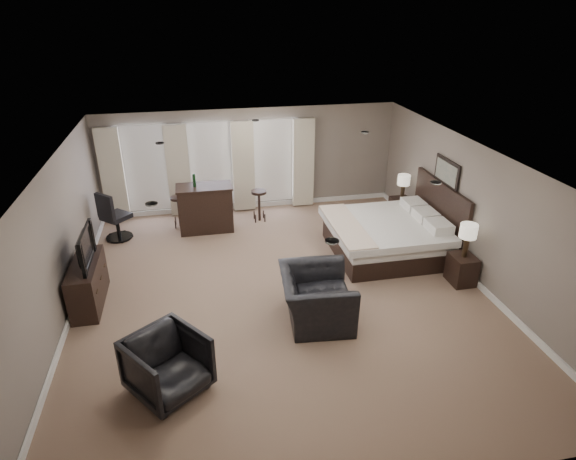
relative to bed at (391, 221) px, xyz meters
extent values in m
cube|color=#7D634F|center=(-2.58, -1.12, -0.75)|extent=(7.60, 8.60, 0.04)
cube|color=silver|center=(-2.58, -1.12, 1.85)|extent=(7.60, 8.60, 0.04)
cube|color=slate|center=(-2.58, 3.13, 0.55)|extent=(7.50, 0.04, 2.60)
cube|color=slate|center=(-2.58, -5.37, 0.55)|extent=(7.50, 0.04, 2.60)
cube|color=slate|center=(-6.33, -1.12, 0.55)|extent=(0.04, 8.50, 2.60)
cube|color=slate|center=(1.17, -1.12, 0.55)|extent=(0.04, 8.50, 2.60)
cube|color=silver|center=(-5.18, 3.07, 0.50)|extent=(1.15, 0.04, 2.05)
cube|color=silver|center=(-3.58, 3.07, 0.50)|extent=(1.15, 0.04, 2.05)
cube|color=silver|center=(-1.98, 3.07, 0.50)|extent=(1.15, 0.04, 2.05)
cube|color=beige|center=(-5.93, 2.95, 0.43)|extent=(0.55, 0.12, 2.30)
cube|color=beige|center=(-4.38, 2.95, 0.43)|extent=(0.55, 0.12, 2.30)
cube|color=beige|center=(-2.78, 2.95, 0.43)|extent=(0.55, 0.12, 2.30)
cube|color=beige|center=(-1.23, 2.95, 0.43)|extent=(0.55, 0.12, 2.30)
cube|color=silver|center=(0.00, 0.00, 0.00)|extent=(2.36, 2.26, 1.50)
cube|color=black|center=(0.89, -1.45, -0.47)|extent=(0.43, 0.53, 0.57)
cube|color=black|center=(0.89, 1.45, -0.45)|extent=(0.45, 0.55, 0.60)
cube|color=beige|center=(0.89, -1.45, 0.15)|extent=(0.32, 0.32, 0.67)
cube|color=beige|center=(0.89, 1.45, 0.15)|extent=(0.30, 0.30, 0.62)
cube|color=slate|center=(1.12, 0.00, 1.00)|extent=(0.04, 0.96, 0.56)
cube|color=black|center=(-6.03, -0.77, -0.34)|extent=(0.46, 1.41, 0.82)
imported|color=black|center=(-6.03, -0.77, 0.14)|extent=(0.63, 1.09, 0.14)
imported|color=black|center=(-2.16, -2.05, -0.17)|extent=(1.00, 1.42, 1.17)
imported|color=black|center=(-4.59, -3.26, -0.26)|extent=(1.29, 1.28, 0.98)
cube|color=black|center=(-3.81, 1.94, -0.19)|extent=(1.28, 0.67, 1.12)
cube|color=black|center=(-4.44, 2.27, -0.37)|extent=(0.41, 0.41, 0.76)
cube|color=black|center=(-2.50, 2.22, -0.36)|extent=(0.40, 0.40, 0.79)
cube|color=black|center=(-5.82, 1.87, -0.17)|extent=(0.84, 0.84, 1.16)
camera|label=1|loc=(-4.00, -8.64, 4.22)|focal=30.00mm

